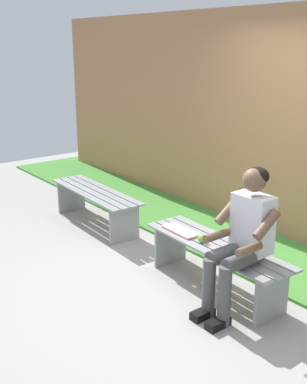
# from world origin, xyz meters

# --- Properties ---
(ground_plane) EXTENTS (10.00, 7.00, 0.04)m
(ground_plane) POSITION_xyz_m (1.06, 1.00, -0.02)
(ground_plane) COLOR #9E9E99
(grass_strip) EXTENTS (9.00, 2.06, 0.03)m
(grass_strip) POSITION_xyz_m (1.06, -1.40, 0.01)
(grass_strip) COLOR #478C38
(grass_strip) RESTS_ON ground
(brick_wall) EXTENTS (9.50, 0.24, 2.64)m
(brick_wall) POSITION_xyz_m (0.50, -1.63, 1.32)
(brick_wall) COLOR #B27A51
(brick_wall) RESTS_ON ground
(bench_near) EXTENTS (1.61, 0.50, 0.46)m
(bench_near) POSITION_xyz_m (0.00, -0.00, 0.34)
(bench_near) COLOR gray
(bench_near) RESTS_ON ground
(bench_far) EXTENTS (1.61, 0.50, 0.46)m
(bench_far) POSITION_xyz_m (2.13, 0.00, 0.34)
(bench_far) COLOR gray
(bench_far) RESTS_ON ground
(person_seated) EXTENTS (0.50, 0.69, 1.26)m
(person_seated) POSITION_xyz_m (-0.39, 0.10, 0.69)
(person_seated) COLOR silver
(person_seated) RESTS_ON ground
(apple) EXTENTS (0.08, 0.08, 0.08)m
(apple) POSITION_xyz_m (0.11, 0.08, 0.49)
(apple) COLOR #72B738
(apple) RESTS_ON bench_near
(book_open) EXTENTS (0.42, 0.17, 0.02)m
(book_open) POSITION_xyz_m (0.43, 0.06, 0.47)
(book_open) COLOR white
(book_open) RESTS_ON bench_near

